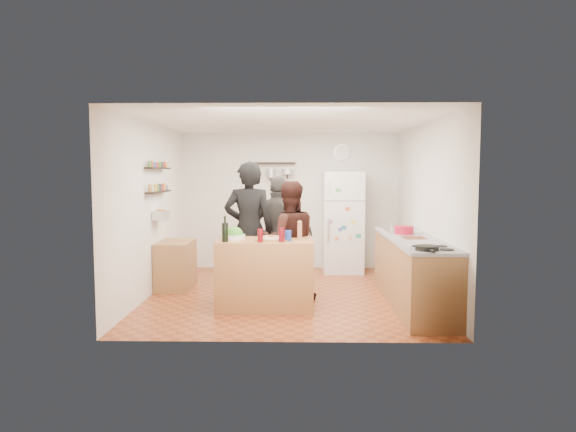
{
  "coord_description": "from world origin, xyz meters",
  "views": [
    {
      "loc": [
        0.15,
        -7.39,
        1.81
      ],
      "look_at": [
        0.0,
        0.1,
        1.15
      ],
      "focal_mm": 32.0,
      "sensor_mm": 36.0,
      "label": 1
    }
  ],
  "objects_px": {
    "counter_run": "(413,272)",
    "red_bowl": "(404,230)",
    "pepper_mill": "(300,232)",
    "skillet": "(427,248)",
    "fridge": "(343,222)",
    "prep_island": "(266,274)",
    "wine_bottle": "(225,232)",
    "person_back": "(279,233)",
    "side_table": "(176,265)",
    "person_left": "(249,230)",
    "wall_clock": "(342,152)",
    "salad_bowl": "(234,237)",
    "person_center": "(289,241)",
    "salt_canister": "(288,236)"
  },
  "relations": [
    {
      "from": "pepper_mill",
      "to": "salt_canister",
      "type": "relative_size",
      "value": 1.45
    },
    {
      "from": "prep_island",
      "to": "wall_clock",
      "type": "distance_m",
      "value": 3.5
    },
    {
      "from": "person_left",
      "to": "wall_clock",
      "type": "height_order",
      "value": "wall_clock"
    },
    {
      "from": "salad_bowl",
      "to": "side_table",
      "type": "bearing_deg",
      "value": 134.55
    },
    {
      "from": "pepper_mill",
      "to": "fridge",
      "type": "bearing_deg",
      "value": 72.17
    },
    {
      "from": "fridge",
      "to": "salt_canister",
      "type": "bearing_deg",
      "value": -109.72
    },
    {
      "from": "counter_run",
      "to": "red_bowl",
      "type": "relative_size",
      "value": 9.79
    },
    {
      "from": "person_back",
      "to": "wine_bottle",
      "type": "bearing_deg",
      "value": 70.2
    },
    {
      "from": "salt_canister",
      "to": "counter_run",
      "type": "height_order",
      "value": "salt_canister"
    },
    {
      "from": "salt_canister",
      "to": "salad_bowl",
      "type": "bearing_deg",
      "value": 166.72
    },
    {
      "from": "person_back",
      "to": "side_table",
      "type": "height_order",
      "value": "person_back"
    },
    {
      "from": "pepper_mill",
      "to": "counter_run",
      "type": "height_order",
      "value": "pepper_mill"
    },
    {
      "from": "pepper_mill",
      "to": "person_back",
      "type": "relative_size",
      "value": 0.11
    },
    {
      "from": "person_back",
      "to": "salad_bowl",
      "type": "bearing_deg",
      "value": 68.01
    },
    {
      "from": "counter_run",
      "to": "side_table",
      "type": "height_order",
      "value": "counter_run"
    },
    {
      "from": "red_bowl",
      "to": "wall_clock",
      "type": "height_order",
      "value": "wall_clock"
    },
    {
      "from": "red_bowl",
      "to": "fridge",
      "type": "xyz_separation_m",
      "value": [
        -0.7,
        1.89,
        -0.08
      ]
    },
    {
      "from": "salad_bowl",
      "to": "side_table",
      "type": "height_order",
      "value": "salad_bowl"
    },
    {
      "from": "pepper_mill",
      "to": "wall_clock",
      "type": "distance_m",
      "value": 3.08
    },
    {
      "from": "counter_run",
      "to": "person_back",
      "type": "bearing_deg",
      "value": 153.26
    },
    {
      "from": "counter_run",
      "to": "red_bowl",
      "type": "height_order",
      "value": "red_bowl"
    },
    {
      "from": "salad_bowl",
      "to": "skillet",
      "type": "distance_m",
      "value": 2.5
    },
    {
      "from": "person_back",
      "to": "counter_run",
      "type": "xyz_separation_m",
      "value": [
        1.84,
        -0.93,
        -0.42
      ]
    },
    {
      "from": "salad_bowl",
      "to": "prep_island",
      "type": "bearing_deg",
      "value": -6.79
    },
    {
      "from": "wine_bottle",
      "to": "counter_run",
      "type": "distance_m",
      "value": 2.58
    },
    {
      "from": "prep_island",
      "to": "red_bowl",
      "type": "bearing_deg",
      "value": 16.71
    },
    {
      "from": "person_center",
      "to": "wall_clock",
      "type": "bearing_deg",
      "value": -121.51
    },
    {
      "from": "prep_island",
      "to": "pepper_mill",
      "type": "xyz_separation_m",
      "value": [
        0.45,
        0.05,
        0.55
      ]
    },
    {
      "from": "pepper_mill",
      "to": "skillet",
      "type": "bearing_deg",
      "value": -34.42
    },
    {
      "from": "counter_run",
      "to": "prep_island",
      "type": "bearing_deg",
      "value": -174.98
    },
    {
      "from": "person_center",
      "to": "counter_run",
      "type": "distance_m",
      "value": 1.74
    },
    {
      "from": "prep_island",
      "to": "salt_canister",
      "type": "bearing_deg",
      "value": -21.8
    },
    {
      "from": "red_bowl",
      "to": "fridge",
      "type": "distance_m",
      "value": 2.02
    },
    {
      "from": "fridge",
      "to": "side_table",
      "type": "xyz_separation_m",
      "value": [
        -2.69,
        -1.37,
        -0.54
      ]
    },
    {
      "from": "person_center",
      "to": "red_bowl",
      "type": "relative_size",
      "value": 6.22
    },
    {
      "from": "pepper_mill",
      "to": "person_center",
      "type": "relative_size",
      "value": 0.12
    },
    {
      "from": "salad_bowl",
      "to": "red_bowl",
      "type": "xyz_separation_m",
      "value": [
        2.35,
        0.53,
        0.04
      ]
    },
    {
      "from": "person_left",
      "to": "skillet",
      "type": "height_order",
      "value": "person_left"
    },
    {
      "from": "pepper_mill",
      "to": "fridge",
      "type": "xyz_separation_m",
      "value": [
        0.78,
        2.42,
        -0.11
      ]
    },
    {
      "from": "pepper_mill",
      "to": "person_left",
      "type": "bearing_deg",
      "value": 143.12
    },
    {
      "from": "salad_bowl",
      "to": "skillet",
      "type": "height_order",
      "value": "skillet"
    },
    {
      "from": "wine_bottle",
      "to": "wall_clock",
      "type": "distance_m",
      "value": 3.66
    },
    {
      "from": "prep_island",
      "to": "wall_clock",
      "type": "relative_size",
      "value": 4.17
    },
    {
      "from": "person_center",
      "to": "counter_run",
      "type": "xyz_separation_m",
      "value": [
        1.68,
        -0.26,
        -0.38
      ]
    },
    {
      "from": "person_left",
      "to": "side_table",
      "type": "xyz_separation_m",
      "value": [
        -1.19,
        0.51,
        -0.61
      ]
    },
    {
      "from": "side_table",
      "to": "wine_bottle",
      "type": "bearing_deg",
      "value": -54.1
    },
    {
      "from": "person_back",
      "to": "counter_run",
      "type": "distance_m",
      "value": 2.1
    },
    {
      "from": "prep_island",
      "to": "salad_bowl",
      "type": "height_order",
      "value": "salad_bowl"
    },
    {
      "from": "person_back",
      "to": "side_table",
      "type": "xyz_separation_m",
      "value": [
        -1.6,
        0.01,
        -0.5
      ]
    },
    {
      "from": "person_back",
      "to": "skillet",
      "type": "bearing_deg",
      "value": 136.57
    }
  ]
}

